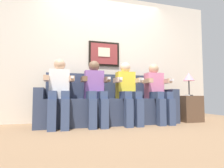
{
  "coord_description": "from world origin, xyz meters",
  "views": [
    {
      "loc": [
        -0.85,
        -2.86,
        0.49
      ],
      "look_at": [
        0.0,
        0.15,
        0.7
      ],
      "focal_mm": 29.42,
      "sensor_mm": 36.0,
      "label": 1
    }
  ],
  "objects_px": {
    "person_rightmost": "(157,90)",
    "person_leftmost": "(59,89)",
    "table_lamp": "(189,78)",
    "couch": "(109,106)",
    "person_right_center": "(128,90)",
    "spare_remote_on_table": "(187,95)",
    "side_table_right": "(188,109)",
    "person_left_center": "(95,89)"
  },
  "relations": [
    {
      "from": "couch",
      "to": "person_right_center",
      "type": "bearing_deg",
      "value": -30.25
    },
    {
      "from": "side_table_right",
      "to": "person_leftmost",
      "type": "bearing_deg",
      "value": -178.57
    },
    {
      "from": "person_left_center",
      "to": "side_table_right",
      "type": "height_order",
      "value": "person_left_center"
    },
    {
      "from": "person_rightmost",
      "to": "person_right_center",
      "type": "bearing_deg",
      "value": -179.95
    },
    {
      "from": "person_leftmost",
      "to": "couch",
      "type": "bearing_deg",
      "value": 10.97
    },
    {
      "from": "person_right_center",
      "to": "side_table_right",
      "type": "distance_m",
      "value": 1.34
    },
    {
      "from": "couch",
      "to": "person_rightmost",
      "type": "xyz_separation_m",
      "value": [
        0.87,
        -0.17,
        0.29
      ]
    },
    {
      "from": "person_right_center",
      "to": "person_leftmost",
      "type": "bearing_deg",
      "value": 179.98
    },
    {
      "from": "table_lamp",
      "to": "side_table_right",
      "type": "bearing_deg",
      "value": -166.57
    },
    {
      "from": "person_left_center",
      "to": "couch",
      "type": "bearing_deg",
      "value": 30.22
    },
    {
      "from": "person_left_center",
      "to": "spare_remote_on_table",
      "type": "height_order",
      "value": "person_left_center"
    },
    {
      "from": "couch",
      "to": "table_lamp",
      "type": "xyz_separation_m",
      "value": [
        1.62,
        -0.1,
        0.55
      ]
    },
    {
      "from": "person_rightmost",
      "to": "table_lamp",
      "type": "height_order",
      "value": "person_rightmost"
    },
    {
      "from": "spare_remote_on_table",
      "to": "person_right_center",
      "type": "bearing_deg",
      "value": 178.9
    },
    {
      "from": "person_left_center",
      "to": "person_right_center",
      "type": "xyz_separation_m",
      "value": [
        0.58,
        -0.0,
        0.0
      ]
    },
    {
      "from": "person_leftmost",
      "to": "spare_remote_on_table",
      "type": "relative_size",
      "value": 8.54
    },
    {
      "from": "person_right_center",
      "to": "couch",
      "type": "bearing_deg",
      "value": 149.75
    },
    {
      "from": "table_lamp",
      "to": "spare_remote_on_table",
      "type": "bearing_deg",
      "value": -144.03
    },
    {
      "from": "person_rightmost",
      "to": "person_left_center",
      "type": "bearing_deg",
      "value": 180.0
    },
    {
      "from": "couch",
      "to": "person_left_center",
      "type": "height_order",
      "value": "person_left_center"
    },
    {
      "from": "person_leftmost",
      "to": "table_lamp",
      "type": "xyz_separation_m",
      "value": [
        2.49,
        0.07,
        0.25
      ]
    },
    {
      "from": "person_right_center",
      "to": "spare_remote_on_table",
      "type": "relative_size",
      "value": 8.54
    },
    {
      "from": "person_right_center",
      "to": "table_lamp",
      "type": "bearing_deg",
      "value": 3.02
    },
    {
      "from": "person_left_center",
      "to": "person_leftmost",
      "type": "bearing_deg",
      "value": 180.0
    },
    {
      "from": "person_left_center",
      "to": "side_table_right",
      "type": "bearing_deg",
      "value": 1.87
    },
    {
      "from": "person_right_center",
      "to": "side_table_right",
      "type": "height_order",
      "value": "person_right_center"
    },
    {
      "from": "person_rightmost",
      "to": "table_lamp",
      "type": "distance_m",
      "value": 0.79
    },
    {
      "from": "person_rightmost",
      "to": "side_table_right",
      "type": "height_order",
      "value": "person_rightmost"
    },
    {
      "from": "person_right_center",
      "to": "side_table_right",
      "type": "xyz_separation_m",
      "value": [
        1.29,
        0.06,
        -0.36
      ]
    },
    {
      "from": "side_table_right",
      "to": "person_left_center",
      "type": "bearing_deg",
      "value": -178.13
    },
    {
      "from": "couch",
      "to": "person_right_center",
      "type": "distance_m",
      "value": 0.45
    },
    {
      "from": "person_leftmost",
      "to": "spare_remote_on_table",
      "type": "bearing_deg",
      "value": -0.57
    },
    {
      "from": "table_lamp",
      "to": "couch",
      "type": "bearing_deg",
      "value": 176.5
    },
    {
      "from": "person_leftmost",
      "to": "person_left_center",
      "type": "relative_size",
      "value": 1.0
    },
    {
      "from": "person_leftmost",
      "to": "table_lamp",
      "type": "distance_m",
      "value": 2.5
    },
    {
      "from": "couch",
      "to": "person_left_center",
      "type": "distance_m",
      "value": 0.45
    },
    {
      "from": "couch",
      "to": "spare_remote_on_table",
      "type": "relative_size",
      "value": 18.96
    },
    {
      "from": "person_rightmost",
      "to": "side_table_right",
      "type": "relative_size",
      "value": 2.22
    },
    {
      "from": "person_rightmost",
      "to": "person_leftmost",
      "type": "bearing_deg",
      "value": 180.0
    },
    {
      "from": "person_left_center",
      "to": "spare_remote_on_table",
      "type": "distance_m",
      "value": 1.78
    },
    {
      "from": "couch",
      "to": "person_rightmost",
      "type": "distance_m",
      "value": 0.93
    },
    {
      "from": "table_lamp",
      "to": "person_leftmost",
      "type": "bearing_deg",
      "value": -178.4
    }
  ]
}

